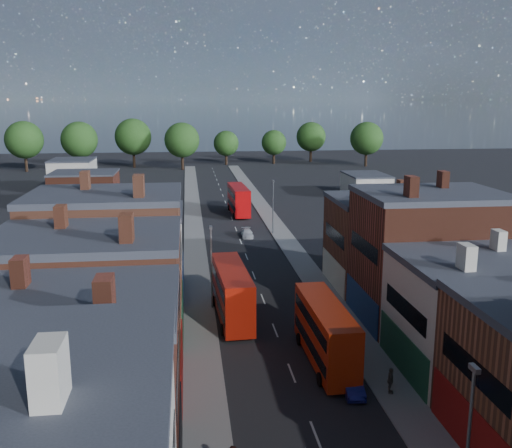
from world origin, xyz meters
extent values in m
cube|color=gray|center=(-6.50, 50.00, 0.06)|extent=(3.00, 200.00, 0.12)
cube|color=gray|center=(6.50, 50.00, 0.06)|extent=(3.00, 200.00, 0.12)
cube|color=#5E2B1A|center=(-14.00, 0.00, 5.90)|extent=(12.00, 80.00, 11.80)
cube|color=slate|center=(5.20, 0.00, 8.00)|extent=(0.25, 0.70, 0.25)
cylinder|color=slate|center=(-5.20, 30.00, 4.00)|extent=(0.16, 0.16, 8.00)
cube|color=slate|center=(-5.20, 30.00, 8.00)|extent=(0.25, 0.70, 0.25)
cylinder|color=slate|center=(5.20, 60.00, 4.00)|extent=(0.16, 0.16, 8.00)
cube|color=slate|center=(5.20, 60.00, 8.00)|extent=(0.25, 0.70, 0.25)
cube|color=#9D1609|center=(-3.50, 27.13, 2.59)|extent=(3.13, 11.30, 4.47)
cube|color=black|center=(-3.50, 27.13, 1.73)|extent=(3.14, 10.41, 0.92)
cube|color=black|center=(-3.50, 27.13, 3.66)|extent=(3.14, 10.41, 0.92)
cylinder|color=black|center=(-4.58, 23.49, 0.51)|extent=(0.36, 1.03, 1.02)
cylinder|color=black|center=(-2.04, 23.63, 0.51)|extent=(0.36, 1.03, 1.02)
cylinder|color=black|center=(-4.96, 30.64, 0.51)|extent=(0.36, 1.03, 1.02)
cylinder|color=black|center=(-2.42, 30.78, 0.51)|extent=(0.36, 1.03, 1.02)
cube|color=#AC2409|center=(2.81, 17.38, 2.52)|extent=(2.66, 10.90, 4.34)
cube|color=black|center=(2.81, 17.38, 1.68)|extent=(2.70, 10.03, 0.89)
cube|color=black|center=(2.81, 17.38, 3.55)|extent=(2.70, 10.03, 0.89)
cylinder|color=black|center=(1.63, 13.88, 0.49)|extent=(0.31, 0.99, 0.99)
cylinder|color=black|center=(4.10, 13.93, 0.49)|extent=(0.31, 0.99, 0.99)
cylinder|color=black|center=(1.51, 20.83, 0.49)|extent=(0.31, 0.99, 0.99)
cylinder|color=black|center=(3.98, 20.87, 0.49)|extent=(0.31, 0.99, 0.99)
cube|color=#B9080A|center=(1.50, 75.68, 2.65)|extent=(3.11, 11.52, 4.57)
cube|color=black|center=(1.50, 75.68, 1.76)|extent=(3.12, 10.61, 0.93)
cube|color=black|center=(1.50, 75.68, 3.74)|extent=(3.12, 10.61, 0.93)
cylinder|color=black|center=(0.37, 71.97, 0.52)|extent=(0.36, 1.05, 1.04)
cylinder|color=black|center=(2.96, 72.08, 0.52)|extent=(0.36, 1.05, 1.04)
cylinder|color=black|center=(0.04, 79.27, 0.52)|extent=(0.36, 1.05, 1.04)
cylinder|color=black|center=(2.63, 79.38, 0.52)|extent=(0.36, 1.05, 1.04)
imported|color=navy|center=(3.63, 12.73, 0.60)|extent=(1.63, 3.73, 1.19)
imported|color=black|center=(-2.93, 39.22, 0.68)|extent=(2.75, 5.12, 1.37)
imported|color=silver|center=(1.20, 58.64, 0.56)|extent=(1.62, 3.89, 1.12)
imported|color=#524E46|center=(6.09, 12.16, 1.03)|extent=(0.78, 1.17, 1.82)
camera|label=1|loc=(-7.22, -21.96, 19.66)|focal=40.00mm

